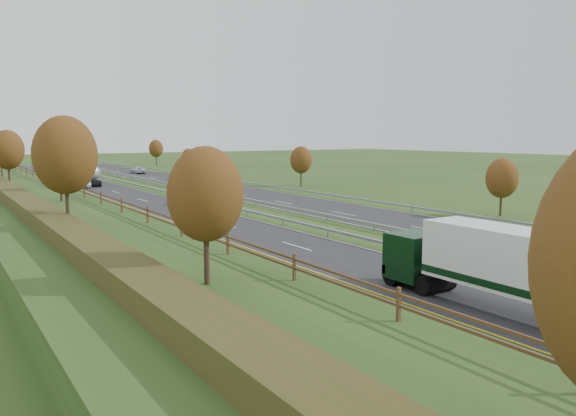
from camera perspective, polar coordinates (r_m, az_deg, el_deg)
name	(u,v)px	position (r m, az deg, el deg)	size (l,w,h in m)	color
ground	(203,200)	(73.42, -8.59, 0.79)	(400.00, 400.00, 0.00)	#274317
near_carriageway	(130,200)	(75.30, -15.72, 0.78)	(10.50, 200.00, 0.04)	black
far_carriageway	(243,193)	(81.61, -4.58, 1.52)	(10.50, 200.00, 0.04)	black
hard_shoulder	(101,202)	(74.30, -18.48, 0.59)	(3.00, 200.00, 0.04)	black
lane_markings	(178,197)	(77.28, -11.16, 1.10)	(26.75, 200.00, 0.01)	silver
embankment_left	(20,199)	(72.51, -25.61, 0.86)	(12.00, 200.00, 2.00)	#274317
hedge_left	(0,186)	(72.16, -27.25, 1.97)	(2.20, 180.00, 1.10)	#353917
fence_left	(60,182)	(72.64, -22.12, 2.42)	(0.12, 189.06, 1.20)	#422B19
median_barrier_near	(172,193)	(77.08, -11.68, 1.49)	(0.32, 200.00, 0.71)	gray
median_barrier_far	(207,191)	(79.04, -8.23, 1.71)	(0.32, 200.00, 0.71)	gray
outer_barrier_far	(277,187)	(84.43, -1.11, 2.15)	(0.32, 200.00, 0.71)	gray
trees_left	(24,153)	(68.87, -25.21, 5.06)	(6.64, 164.30, 7.66)	#2D2116
trees_far	(233,156)	(113.31, -5.65, 5.29)	(8.45, 118.60, 7.12)	#2D2116
box_lorry	(533,272)	(27.25, 23.59, -5.98)	(2.58, 16.28, 4.06)	black
road_tanker	(86,174)	(100.65, -19.85, 3.27)	(2.40, 11.22, 3.46)	silver
car_dark_near	(186,199)	(67.92, -10.28, 0.88)	(1.73, 4.31, 1.47)	black
car_silver_mid	(84,183)	(95.28, -20.02, 2.42)	(1.65, 4.73, 1.56)	#A0A0A4
car_small_far	(48,170)	(132.93, -23.18, 3.52)	(1.94, 4.78, 1.39)	#161544
car_oncoming	(138,170)	(126.88, -14.97, 3.74)	(2.48, 5.37, 1.49)	silver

